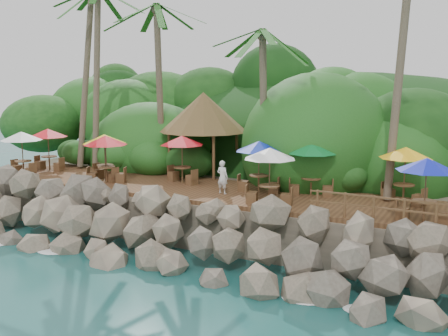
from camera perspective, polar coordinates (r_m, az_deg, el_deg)
The scene contains 11 objects.
ground at distance 21.12m, azimuth -7.67°, elevation -11.61°, with size 140.00×140.00×0.00m, color #19514F.
land_base at distance 34.64m, azimuth 7.63°, elevation -1.35°, with size 32.00×25.20×2.10m, color gray.
jungle_hill at distance 41.86m, azimuth 11.09°, elevation -1.00°, with size 44.80×28.00×15.40m, color #143811.
seawall at distance 22.31m, azimuth -4.77°, elevation -7.25°, with size 29.00×4.00×2.30m, color gray, non-canonical shape.
terrace at distance 25.41m, azimuth 0.00°, elevation -2.67°, with size 26.00×5.00×0.20m, color brown.
jungle_foliage at distance 33.94m, azimuth 7.02°, elevation -3.38°, with size 44.00×16.00×12.00m, color #143811, non-canonical shape.
foam_line at distance 21.33m, azimuth -7.20°, elevation -11.29°, with size 25.20×0.80×0.06m.
palapa at distance 29.40m, azimuth -2.25°, elevation 6.08°, with size 4.93×4.93×4.60m.
dining_clusters at distance 24.82m, azimuth -0.65°, elevation 2.05°, with size 25.74×5.15×2.46m.
railing at distance 20.36m, azimuth 20.55°, elevation -4.38°, with size 8.30×0.10×1.00m.
waiter at distance 24.52m, azimuth -0.17°, elevation -1.00°, with size 0.58×0.38×1.58m, color white.
Camera 1 is at (11.42, -16.04, 7.65)m, focal length 42.02 mm.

